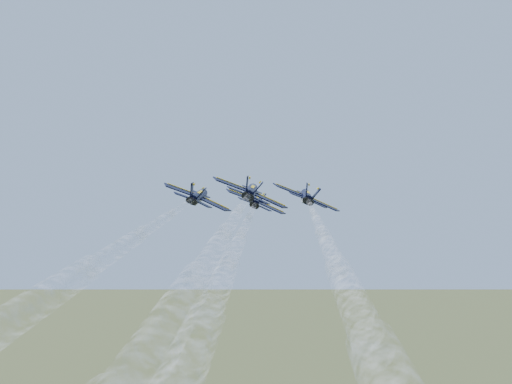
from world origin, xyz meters
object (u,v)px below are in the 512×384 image
at_px(jet_right, 306,197).
at_px(jet_slot, 251,192).
at_px(jet_left, 198,197).
at_px(jet_lead, 256,201).

relative_size(jet_right, jet_slot, 1.00).
relative_size(jet_left, jet_right, 1.00).
height_order(jet_left, jet_slot, same).
distance_m(jet_left, jet_slot, 15.09).
bearing_deg(jet_right, jet_left, -177.61).
bearing_deg(jet_lead, jet_slot, -91.49).
distance_m(jet_lead, jet_left, 17.50).
distance_m(jet_right, jet_slot, 15.84).
xyz_separation_m(jet_lead, jet_right, (14.07, -7.90, 0.00)).
bearing_deg(jet_left, jet_lead, 51.64).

